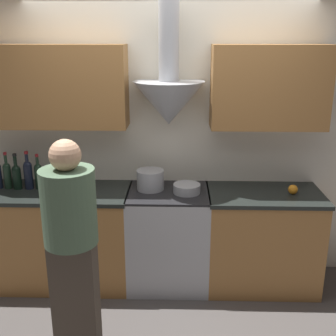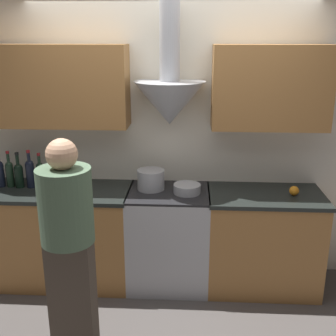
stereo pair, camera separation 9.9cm
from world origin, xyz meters
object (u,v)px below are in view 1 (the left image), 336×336
(mixing_bowl, at_px, (187,188))
(person_foreground_left, at_px, (72,246))
(orange_fruit, at_px, (293,189))
(wine_bottle_4, at_px, (28,173))
(stove_range, at_px, (168,237))
(wine_bottle_3, at_px, (17,175))
(wine_bottle_2, at_px, (7,174))
(stock_pot, at_px, (150,180))
(wine_bottle_5, at_px, (38,175))

(mixing_bowl, bearing_deg, person_foreground_left, -128.56)
(orange_fruit, bearing_deg, wine_bottle_4, 178.21)
(stove_range, distance_m, person_foreground_left, 1.24)
(orange_fruit, distance_m, person_foreground_left, 1.95)
(stove_range, bearing_deg, wine_bottle_4, 177.94)
(mixing_bowl, bearing_deg, wine_bottle_3, 177.63)
(stove_range, xyz_separation_m, wine_bottle_2, (-1.44, 0.05, 0.58))
(stock_pot, bearing_deg, wine_bottle_2, -179.74)
(stove_range, xyz_separation_m, orange_fruit, (1.08, -0.03, 0.49))
(wine_bottle_3, bearing_deg, wine_bottle_2, 172.33)
(person_foreground_left, bearing_deg, stove_range, 58.42)
(stock_pot, height_order, person_foreground_left, person_foreground_left)
(wine_bottle_3, bearing_deg, orange_fruit, -1.57)
(wine_bottle_5, distance_m, orange_fruit, 2.25)
(wine_bottle_4, relative_size, person_foreground_left, 0.21)
(wine_bottle_5, bearing_deg, wine_bottle_3, -176.54)
(wine_bottle_2, distance_m, wine_bottle_5, 0.28)
(mixing_bowl, distance_m, person_foreground_left, 1.24)
(wine_bottle_2, distance_m, mixing_bowl, 1.61)
(wine_bottle_4, bearing_deg, orange_fruit, -1.79)
(wine_bottle_3, xyz_separation_m, person_foreground_left, (0.74, -1.03, -0.14))
(wine_bottle_2, relative_size, person_foreground_left, 0.21)
(wine_bottle_2, xyz_separation_m, orange_fruit, (2.53, -0.08, -0.09))
(wine_bottle_2, bearing_deg, person_foreground_left, -51.49)
(stock_pot, bearing_deg, wine_bottle_4, -179.41)
(wine_bottle_2, relative_size, wine_bottle_4, 0.96)
(wine_bottle_3, relative_size, wine_bottle_4, 0.94)
(wine_bottle_4, height_order, orange_fruit, wine_bottle_4)
(wine_bottle_4, height_order, mixing_bowl, wine_bottle_4)
(wine_bottle_2, relative_size, orange_fruit, 4.03)
(wine_bottle_4, relative_size, mixing_bowl, 1.46)
(stock_pot, bearing_deg, orange_fruit, -3.87)
(wine_bottle_3, relative_size, stock_pot, 1.34)
(wine_bottle_3, relative_size, person_foreground_left, 0.20)
(mixing_bowl, bearing_deg, wine_bottle_5, 176.78)
(wine_bottle_4, bearing_deg, wine_bottle_3, -176.43)
(stove_range, bearing_deg, wine_bottle_2, 177.99)
(stove_range, xyz_separation_m, mixing_bowl, (0.16, -0.02, 0.49))
(wine_bottle_3, distance_m, stock_pot, 1.19)
(wine_bottle_2, relative_size, wine_bottle_5, 1.05)
(wine_bottle_2, height_order, wine_bottle_3, wine_bottle_2)
(wine_bottle_2, height_order, mixing_bowl, wine_bottle_2)
(wine_bottle_3, xyz_separation_m, wine_bottle_4, (0.10, 0.01, 0.02))
(mixing_bowl, bearing_deg, orange_fruit, -0.24)
(wine_bottle_3, relative_size, wine_bottle_5, 1.02)
(wine_bottle_2, distance_m, stock_pot, 1.28)
(wine_bottle_3, height_order, mixing_bowl, wine_bottle_3)
(wine_bottle_4, bearing_deg, mixing_bowl, -2.80)
(mixing_bowl, bearing_deg, stock_pot, 166.09)
(wine_bottle_4, relative_size, orange_fruit, 4.18)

